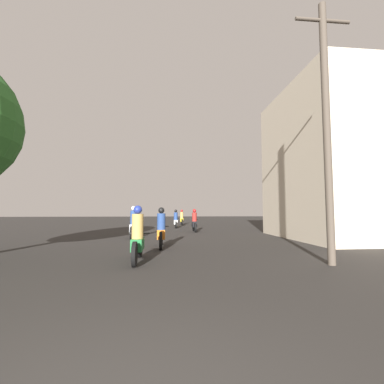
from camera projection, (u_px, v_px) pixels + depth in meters
motorcycle_green at (138, 239)px, 7.23m from camera, size 0.60×2.02×1.58m
motorcycle_orange at (161, 231)px, 10.01m from camera, size 0.60×1.99×1.56m
motorcycle_silver at (133, 225)px, 13.50m from camera, size 0.60×2.08×1.67m
motorcycle_black at (194, 222)px, 17.44m from camera, size 0.60×1.90×1.54m
motorcycle_white at (176, 220)px, 21.46m from camera, size 0.60×1.90×1.51m
motorcycle_yellow at (182, 219)px, 25.96m from camera, size 0.60×1.92×1.52m
building_right_near at (336, 163)px, 13.44m from camera, size 5.37×6.95×7.85m
utility_pole_near at (327, 124)px, 7.03m from camera, size 1.60×0.20×7.30m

